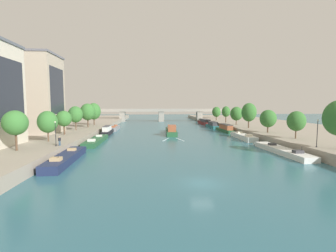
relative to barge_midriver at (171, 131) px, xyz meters
name	(u,v)px	position (x,y,z in m)	size (l,w,h in m)	color
ground_plane	(202,183)	(-0.49, -46.44, -0.98)	(400.00, 400.00, 0.00)	#2D6070
quay_left	(51,129)	(-39.16, 8.56, -0.09)	(36.00, 170.00, 1.77)	gray
quay_right	(276,128)	(38.18, 8.56, -0.09)	(36.00, 170.00, 1.77)	gray
barge_midriver	(171,131)	(0.00, 0.00, 0.00)	(3.73, 17.61, 3.15)	#235633
wake_behind_barge	(173,139)	(-0.64, -12.06, -0.96)	(5.59, 6.02, 0.03)	#A0CCD6
moored_boat_left_midway	(66,158)	(-19.54, -34.71, -0.36)	(3.18, 15.97, 2.29)	#1E284C
moored_boat_left_lone	(96,140)	(-19.17, -15.55, -0.45)	(2.93, 16.78, 2.11)	#235633
moored_boat_left_upstream	(107,131)	(-19.22, -0.51, 0.15)	(2.01, 11.38, 2.71)	black
moored_boat_left_end	(115,128)	(-19.03, 13.00, -0.32)	(2.56, 12.96, 2.36)	gray
moored_boat_right_upstream	(282,150)	(17.80, -30.82, -0.47)	(3.31, 16.82, 2.08)	silver
moored_boat_right_gap_after	(243,136)	(17.90, -12.23, -0.33)	(2.93, 13.98, 2.34)	silver
moored_boat_right_far	(225,129)	(18.28, 3.98, 0.10)	(2.62, 13.97, 2.59)	#235633
moored_boat_right_downstream	(212,125)	(17.83, 18.65, 0.05)	(2.55, 13.02, 2.47)	#23666B
moored_boat_right_near	(205,122)	(18.38, 34.20, 0.07)	(3.36, 16.41, 2.49)	maroon
tree_left_by_lamp	(15,123)	(-27.27, -34.06, 5.13)	(3.71, 3.71, 6.28)	brown
tree_left_midway	(48,122)	(-26.27, -24.83, 4.62)	(3.75, 3.75, 5.97)	brown
tree_left_third	(64,119)	(-27.05, -13.83, 4.62)	(3.58, 3.58, 5.74)	brown
tree_left_end_of_row	(75,114)	(-27.32, -3.97, 5.24)	(3.98, 3.98, 6.76)	brown
tree_left_past_mid	(88,112)	(-26.22, 4.85, 5.69)	(4.65, 4.65, 7.57)	brown
tree_left_distant	(94,111)	(-26.32, 13.61, 5.65)	(4.75, 4.75, 7.79)	brown
tree_right_second	(296,121)	(24.36, -24.60, 4.51)	(3.73, 3.73, 5.83)	brown
tree_right_nearest	(268,119)	(23.80, -13.59, 4.41)	(4.11, 4.11, 5.87)	brown
tree_right_end_of_row	(249,112)	(23.79, -1.58, 5.66)	(4.44, 4.44, 7.72)	brown
tree_right_past_mid	(236,114)	(24.49, 10.90, 4.78)	(4.39, 4.39, 6.47)	brown
tree_right_far	(226,112)	(24.24, 22.09, 5.17)	(3.37, 3.37, 6.56)	brown
tree_right_by_lamp	(216,112)	(23.99, 35.26, 4.69)	(3.90, 3.90, 6.25)	brown
lamppost_left_bank	(56,132)	(-22.73, -30.31, 3.17)	(0.28, 0.28, 4.33)	black
lamppost_right_bank	(317,132)	(21.65, -34.74, 3.38)	(0.28, 0.28, 4.73)	black
building_left_middle	(27,94)	(-37.35, -9.56, 10.74)	(15.31, 11.24, 19.88)	#B2A38E
bridge_far	(161,113)	(-0.49, 55.22, 3.42)	(65.34, 4.40, 6.82)	gray
person_on_quay	(60,140)	(-22.27, -29.89, 1.72)	(0.36, 0.45, 1.62)	navy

